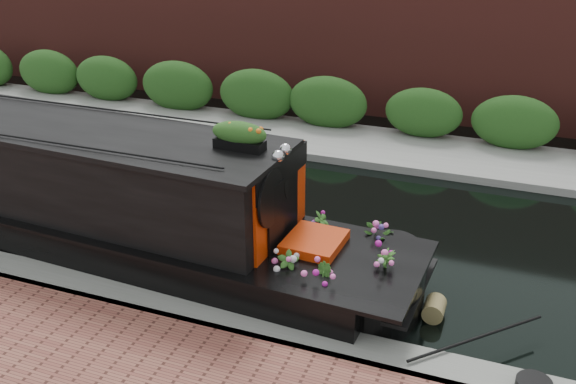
% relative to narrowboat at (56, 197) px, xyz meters
% --- Properties ---
extents(ground, '(80.00, 80.00, 0.00)m').
position_rel_narrowboat_xyz_m(ground, '(2.66, 1.97, -0.83)').
color(ground, black).
rests_on(ground, ground).
extents(near_bank_coping, '(40.00, 0.60, 0.50)m').
position_rel_narrowboat_xyz_m(near_bank_coping, '(2.66, -1.33, -0.83)').
color(near_bank_coping, slate).
rests_on(near_bank_coping, ground).
extents(far_bank_path, '(40.00, 2.40, 0.34)m').
position_rel_narrowboat_xyz_m(far_bank_path, '(2.66, 6.17, -0.83)').
color(far_bank_path, gray).
rests_on(far_bank_path, ground).
extents(far_hedge, '(40.00, 1.10, 2.80)m').
position_rel_narrowboat_xyz_m(far_hedge, '(2.66, 7.07, -0.83)').
color(far_hedge, '#224D19').
rests_on(far_hedge, ground).
extents(far_brick_wall, '(40.00, 1.00, 8.00)m').
position_rel_narrowboat_xyz_m(far_brick_wall, '(2.66, 9.17, -0.83)').
color(far_brick_wall, '#5A241E').
rests_on(far_brick_wall, ground).
extents(narrowboat, '(11.92, 2.67, 2.78)m').
position_rel_narrowboat_xyz_m(narrowboat, '(0.00, 0.00, 0.00)').
color(narrowboat, black).
rests_on(narrowboat, ground).
extents(rope_fender, '(0.30, 0.38, 0.30)m').
position_rel_narrowboat_xyz_m(rope_fender, '(6.37, -0.00, -0.68)').
color(rope_fender, olive).
rests_on(rope_fender, ground).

